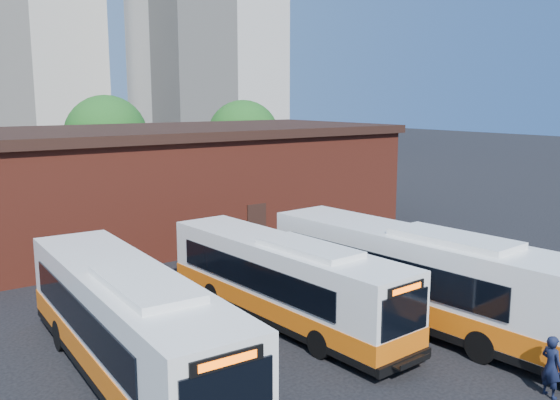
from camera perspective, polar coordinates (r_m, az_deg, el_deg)
ground at (r=20.79m, az=12.84°, el=-13.35°), size 220.00×220.00×0.00m
bus_west at (r=17.97m, az=-14.41°, el=-11.88°), size 3.03×12.53×3.39m
bus_midwest at (r=21.70m, az=0.31°, el=-8.05°), size 3.05×11.72×3.16m
bus_mideast at (r=22.20m, az=12.86°, el=-7.45°), size 3.60×13.07×3.52m
transit_worker at (r=18.30m, az=24.65°, el=-14.35°), size 0.53×0.70×1.74m
depot_building at (r=35.89m, az=-11.65°, el=1.84°), size 28.60×12.60×6.40m
tree_mid at (r=49.40m, az=-16.36°, el=5.89°), size 6.56×6.56×8.36m
tree_east at (r=51.55m, az=-3.55°, el=6.13°), size 6.24×6.24×7.96m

